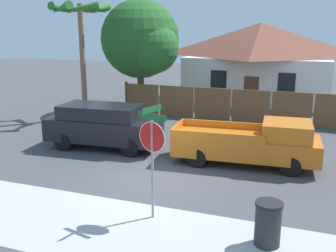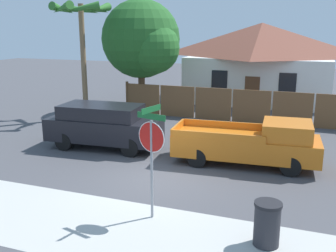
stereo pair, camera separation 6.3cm
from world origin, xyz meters
TOP-DOWN VIEW (x-y plane):
  - ground_plane at (0.00, 0.00)m, footprint 80.00×80.00m
  - sidewalk_strip at (0.00, -3.60)m, footprint 36.00×3.20m
  - wooden_fence at (0.78, 9.01)m, footprint 12.51×0.12m
  - house at (1.29, 15.76)m, footprint 9.85×6.74m
  - oak_tree at (-4.69, 9.83)m, footprint 4.79×4.56m
  - palm_tree at (-6.94, 6.90)m, footprint 3.03×3.24m
  - red_suv at (-3.29, 2.41)m, footprint 4.82×2.18m
  - orange_pickup at (2.82, 2.43)m, footprint 5.34×2.23m
  - stop_sign at (0.98, -2.65)m, footprint 0.84×0.76m
  - trash_bin at (4.00, -3.00)m, footprint 0.64×0.64m

SIDE VIEW (x-z plane):
  - ground_plane at x=0.00m, z-range 0.00..0.00m
  - sidewalk_strip at x=0.00m, z-range 0.00..0.01m
  - trash_bin at x=4.00m, z-range 0.01..1.07m
  - orange_pickup at x=2.82m, z-range -0.02..1.67m
  - wooden_fence at x=0.78m, z-range -0.05..1.80m
  - red_suv at x=-3.29m, z-range 0.08..1.91m
  - stop_sign at x=0.98m, z-range 0.52..3.55m
  - house at x=1.29m, z-range 0.10..5.29m
  - oak_tree at x=-4.69m, z-range 0.88..7.41m
  - palm_tree at x=-6.94m, z-range 2.24..8.43m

